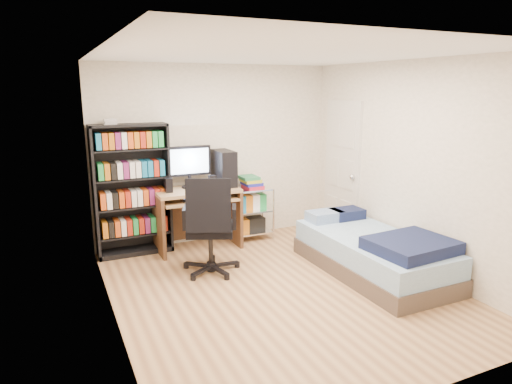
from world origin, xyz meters
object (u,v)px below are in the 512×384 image
computer_desk (203,193)px  office_chair (210,243)px  media_shelf (132,189)px  bed (374,253)px

computer_desk → office_chair: bearing=-104.0°
media_shelf → bed: (2.47, -1.89, -0.63)m
office_chair → bed: bearing=-2.6°
bed → computer_desk: bearing=130.4°
office_chair → bed: 1.96m
media_shelf → bed: size_ratio=0.89×
computer_desk → bed: computer_desk is taller
media_shelf → office_chair: media_shelf is taller
media_shelf → computer_desk: size_ratio=1.28×
computer_desk → office_chair: size_ratio=1.18×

